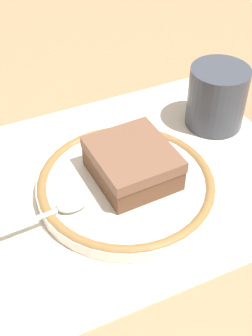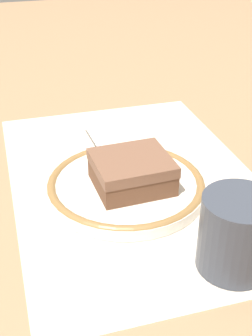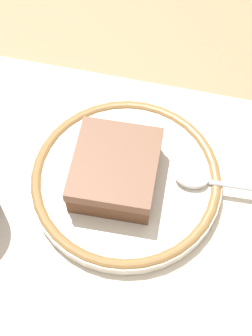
# 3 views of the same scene
# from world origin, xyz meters

# --- Properties ---
(ground_plane) EXTENTS (2.40, 2.40, 0.00)m
(ground_plane) POSITION_xyz_m (0.00, 0.00, 0.00)
(ground_plane) COLOR #9E7551
(placemat) EXTENTS (0.46, 0.31, 0.00)m
(placemat) POSITION_xyz_m (0.00, 0.00, 0.00)
(placemat) COLOR beige
(placemat) RESTS_ON ground_plane
(plate) EXTENTS (0.20, 0.20, 0.02)m
(plate) POSITION_xyz_m (-0.02, 0.02, 0.01)
(plate) COLOR silver
(plate) RESTS_ON placemat
(cake_slice) EXTENTS (0.09, 0.09, 0.04)m
(cake_slice) POSITION_xyz_m (-0.03, 0.01, 0.04)
(cake_slice) COLOR brown
(cake_slice) RESTS_ON plate
(spoon) EXTENTS (0.13, 0.03, 0.01)m
(spoon) POSITION_xyz_m (0.06, 0.03, 0.02)
(spoon) COLOR silver
(spoon) RESTS_ON plate
(cup) EXTENTS (0.07, 0.07, 0.08)m
(cup) POSITION_xyz_m (-0.18, -0.05, 0.04)
(cup) COLOR #383D47
(cup) RESTS_ON placemat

